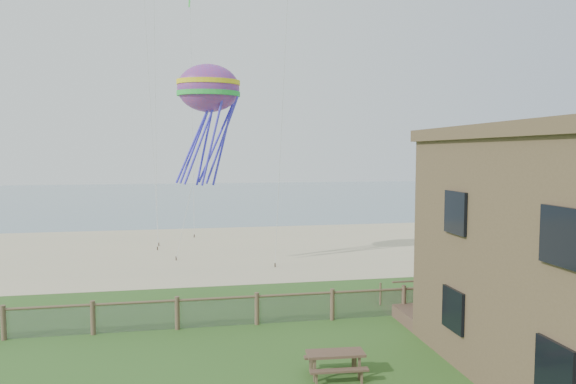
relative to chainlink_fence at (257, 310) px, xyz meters
name	(u,v)px	position (x,y,z in m)	size (l,w,h in m)	color
sand_beach	(229,249)	(0.00, 16.00, -0.55)	(72.00, 20.00, 0.02)	#C8B991
ocean	(209,196)	(0.00, 60.00, -0.55)	(160.00, 68.00, 0.02)	slate
chainlink_fence	(257,310)	(0.00, 0.00, 0.00)	(36.20, 0.20, 1.25)	brown
motel_deck	(573,307)	(13.00, -1.00, -0.30)	(15.00, 2.00, 0.50)	brown
picnic_table	(335,365)	(1.70, -5.05, -0.19)	(1.70, 1.28, 0.72)	brown
octopus_kite	(209,122)	(-1.44, 9.65, 7.77)	(3.48, 2.46, 7.17)	red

